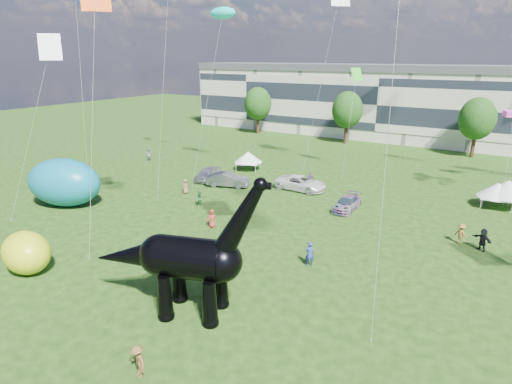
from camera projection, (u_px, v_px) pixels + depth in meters
The scene contains 16 objects.
ground at pixel (213, 310), 25.79m from camera, with size 220.00×220.00×0.00m, color #16330C.
terrace_row at pixel (386, 105), 77.93m from camera, with size 78.00×11.00×12.00m, color beige.
tree_far_left at pixel (258, 101), 81.79m from camera, with size 5.20×5.20×9.44m.
tree_mid_left at pixel (347, 107), 72.63m from camera, with size 5.20×5.20×9.44m.
tree_mid_right at pixel (478, 115), 62.46m from camera, with size 5.20×5.20×9.44m.
dinosaur_sculpture at pixel (184, 260), 24.74m from camera, with size 10.87×5.03×8.98m.
car_silver at pixel (208, 174), 52.52m from camera, with size 1.86×4.63×1.58m, color silver.
car_grey at pixel (228, 180), 49.87m from camera, with size 1.73×4.97×1.64m, color slate.
car_white at pixel (301, 183), 48.52m from camera, with size 2.72×5.89×1.64m, color white.
car_dark at pixel (347, 203), 42.38m from camera, with size 1.86×4.58×1.33m, color #595960.
gazebo_near at pixel (508, 189), 42.51m from camera, with size 5.38×5.38×2.89m.
gazebo_far at pixel (497, 190), 42.77m from camera, with size 4.08×4.08×2.55m.
gazebo_left at pixel (248, 157), 56.75m from camera, with size 4.55×4.55×2.52m.
inflatable_teal at pixel (64, 182), 43.14m from camera, with size 7.80×4.87×4.87m, color #0C7290.
inflatable_yellow at pixel (26, 252), 29.91m from camera, with size 3.93×3.02×3.02m, color #CFD916.
visitors at pixel (292, 212), 39.51m from camera, with size 52.77×42.26×1.88m.
Camera 1 is at (14.15, -17.52, 14.69)m, focal length 30.00 mm.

